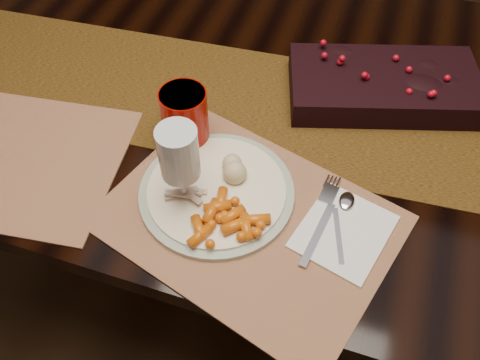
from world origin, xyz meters
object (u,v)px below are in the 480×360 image
(centerpiece, at_px, (384,82))
(napkin, at_px, (344,232))
(turkey_shreds, at_px, (185,195))
(placemat_main, at_px, (249,221))
(dining_table, at_px, (273,199))
(wine_glass, at_px, (181,171))
(mashed_potatoes, at_px, (232,165))
(red_cup, at_px, (185,118))
(dinner_plate, at_px, (217,191))
(baby_carrots, at_px, (231,222))

(centerpiece, bearing_deg, napkin, -91.38)
(turkey_shreds, bearing_deg, placemat_main, -0.65)
(centerpiece, relative_size, placemat_main, 0.80)
(dining_table, height_order, wine_glass, wine_glass)
(dining_table, relative_size, wine_glass, 9.66)
(napkin, bearing_deg, mashed_potatoes, -178.93)
(turkey_shreds, bearing_deg, centerpiece, 53.47)
(red_cup, bearing_deg, dining_table, 52.52)
(napkin, relative_size, wine_glass, 0.87)
(centerpiece, bearing_deg, wine_glass, -126.64)
(mashed_potatoes, bearing_deg, dining_table, 83.69)
(placemat_main, xyz_separation_m, dinner_plate, (-0.07, 0.04, 0.01))
(placemat_main, bearing_deg, centerpiece, 83.15)
(mashed_potatoes, relative_size, napkin, 0.46)
(dining_table, height_order, centerpiece, centerpiece)
(centerpiece, bearing_deg, dining_table, -162.52)
(centerpiece, xyz_separation_m, baby_carrots, (-0.19, -0.42, -0.01))
(placemat_main, xyz_separation_m, red_cup, (-0.17, 0.14, 0.06))
(placemat_main, xyz_separation_m, baby_carrots, (-0.02, -0.03, 0.03))
(wine_glass, bearing_deg, turkey_shreds, 4.05)
(turkey_shreds, bearing_deg, wine_glass, -175.95)
(centerpiece, bearing_deg, red_cup, -144.12)
(centerpiece, relative_size, turkey_shreds, 5.93)
(red_cup, distance_m, wine_glass, 0.15)
(dining_table, distance_m, red_cup, 0.50)
(placemat_main, relative_size, mashed_potatoes, 6.47)
(baby_carrots, distance_m, turkey_shreds, 0.10)
(dinner_plate, bearing_deg, dining_table, 81.92)
(napkin, bearing_deg, red_cup, 175.96)
(centerpiece, relative_size, mashed_potatoes, 5.18)
(dinner_plate, xyz_separation_m, wine_glass, (-0.05, -0.03, 0.08))
(red_cup, bearing_deg, wine_glass, -69.40)
(dining_table, bearing_deg, mashed_potatoes, -96.31)
(dinner_plate, bearing_deg, turkey_shreds, -143.14)
(mashed_potatoes, distance_m, red_cup, 0.13)
(napkin, bearing_deg, wine_glass, -159.73)
(placemat_main, height_order, turkey_shreds, turkey_shreds)
(centerpiece, height_order, dinner_plate, centerpiece)
(turkey_shreds, relative_size, napkin, 0.40)
(baby_carrots, bearing_deg, placemat_main, 53.16)
(mashed_potatoes, height_order, turkey_shreds, mashed_potatoes)
(dining_table, bearing_deg, baby_carrots, -88.73)
(baby_carrots, height_order, red_cup, red_cup)
(mashed_potatoes, xyz_separation_m, red_cup, (-0.11, 0.06, 0.03))
(placemat_main, bearing_deg, dinner_plate, 170.43)
(turkey_shreds, xyz_separation_m, wine_glass, (-0.00, -0.00, 0.07))
(dining_table, bearing_deg, turkey_shreds, -104.97)
(dining_table, distance_m, placemat_main, 0.50)
(napkin, bearing_deg, turkey_shreds, -159.73)
(dinner_plate, bearing_deg, baby_carrots, -53.30)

